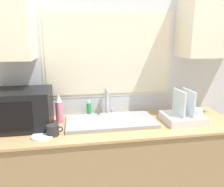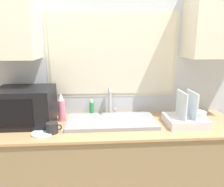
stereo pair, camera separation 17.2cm
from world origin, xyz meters
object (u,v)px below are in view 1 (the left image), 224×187
at_px(spray_bottle, 59,109).
at_px(soap_bottle, 89,109).
at_px(microwave, 22,109).
at_px(dish_rack, 184,115).
at_px(faucet, 108,100).
at_px(mug_near_sink, 53,130).

distance_m(spray_bottle, soap_bottle, 0.29).
relative_size(spray_bottle, soap_bottle, 1.63).
relative_size(microwave, spray_bottle, 1.84).
bearing_deg(dish_rack, spray_bottle, 170.83).
height_order(faucet, soap_bottle, faucet).
bearing_deg(microwave, mug_near_sink, -39.90).
xyz_separation_m(spray_bottle, mug_near_sink, (-0.03, -0.26, -0.08)).
relative_size(faucet, microwave, 0.56).
xyz_separation_m(faucet, microwave, (-0.74, -0.16, 0.00)).
bearing_deg(soap_bottle, microwave, -163.74).
bearing_deg(soap_bottle, faucet, 0.03).
height_order(faucet, spray_bottle, faucet).
bearing_deg(soap_bottle, dish_rack, -19.86).
distance_m(faucet, soap_bottle, 0.20).
height_order(dish_rack, spray_bottle, dish_rack).
distance_m(dish_rack, mug_near_sink, 1.11).
xyz_separation_m(soap_bottle, mug_near_sink, (-0.30, -0.38, -0.03)).
distance_m(microwave, dish_rack, 1.38).
relative_size(spray_bottle, mug_near_sink, 2.07).
xyz_separation_m(faucet, mug_near_sink, (-0.48, -0.38, -0.11)).
relative_size(faucet, soap_bottle, 1.69).
xyz_separation_m(microwave, spray_bottle, (0.29, 0.04, -0.03)).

